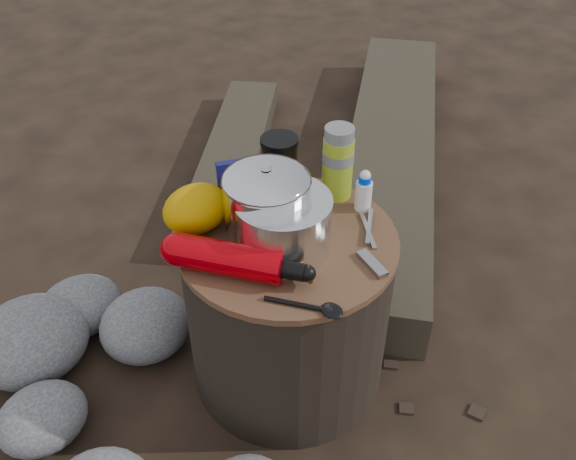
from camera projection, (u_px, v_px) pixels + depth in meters
ground at (288, 368)px, 1.69m from camera, size 60.00×60.00×0.00m
stump at (288, 309)px, 1.55m from camera, size 0.49×0.49×0.46m
rock_ring at (131, 395)px, 1.51m from camera, size 0.43×0.94×0.19m
log_main at (390, 153)px, 2.39m from camera, size 1.61×1.43×0.16m
log_small at (233, 158)px, 2.42m from camera, size 0.95×0.94×0.09m
foil_windscreen at (283, 224)px, 1.34m from camera, size 0.21×0.21×0.13m
camping_pot at (267, 205)px, 1.34m from camera, size 0.19×0.19×0.19m
fuel_bottle at (229, 259)px, 1.29m from camera, size 0.24×0.29×0.07m
thermos at (338, 163)px, 1.48m from camera, size 0.07×0.07×0.18m
travel_mug at (280, 163)px, 1.52m from camera, size 0.09×0.09×0.13m
stuff_sack at (196, 209)px, 1.40m from camera, size 0.16×0.13×0.11m
food_pouch at (240, 186)px, 1.45m from camera, size 0.10×0.06×0.13m
multitool at (372, 264)px, 1.33m from camera, size 0.04×0.09×0.01m
pot_grabber at (368, 230)px, 1.42m from camera, size 0.11×0.12×0.01m
spork at (297, 304)px, 1.24m from camera, size 0.12×0.14×0.01m
squeeze_bottle at (364, 192)px, 1.46m from camera, size 0.04×0.04×0.09m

